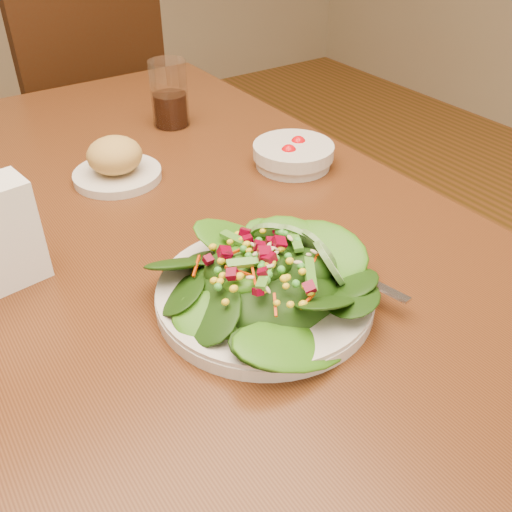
# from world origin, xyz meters

# --- Properties ---
(ground_plane) EXTENTS (5.00, 5.00, 0.00)m
(ground_plane) POSITION_xyz_m (0.00, 0.00, 0.00)
(ground_plane) COLOR #985322
(dining_table) EXTENTS (0.90, 1.40, 0.75)m
(dining_table) POSITION_xyz_m (0.00, 0.00, 0.65)
(dining_table) COLOR #542C14
(dining_table) RESTS_ON ground_plane
(chair_far) EXTENTS (0.53, 0.53, 1.01)m
(chair_far) POSITION_xyz_m (0.24, 1.03, 0.53)
(chair_far) COLOR black
(chair_far) RESTS_ON ground_plane
(salad_plate) EXTENTS (0.28, 0.28, 0.08)m
(salad_plate) POSITION_xyz_m (0.06, -0.25, 0.78)
(salad_plate) COLOR beige
(salad_plate) RESTS_ON dining_table
(bread_plate) EXTENTS (0.15, 0.15, 0.08)m
(bread_plate) POSITION_xyz_m (0.02, 0.17, 0.78)
(bread_plate) COLOR beige
(bread_plate) RESTS_ON dining_table
(tomato_bowl) EXTENTS (0.15, 0.15, 0.05)m
(tomato_bowl) POSITION_xyz_m (0.31, 0.04, 0.77)
(tomato_bowl) COLOR beige
(tomato_bowl) RESTS_ON dining_table
(drinking_glass) EXTENTS (0.08, 0.08, 0.13)m
(drinking_glass) POSITION_xyz_m (0.21, 0.34, 0.81)
(drinking_glass) COLOR silver
(drinking_glass) RESTS_ON dining_table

